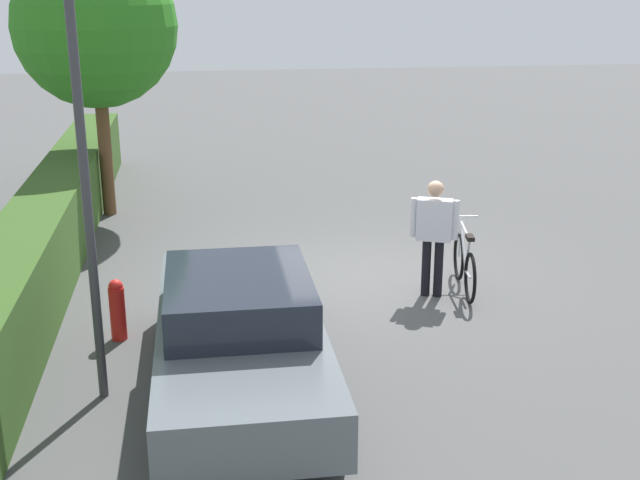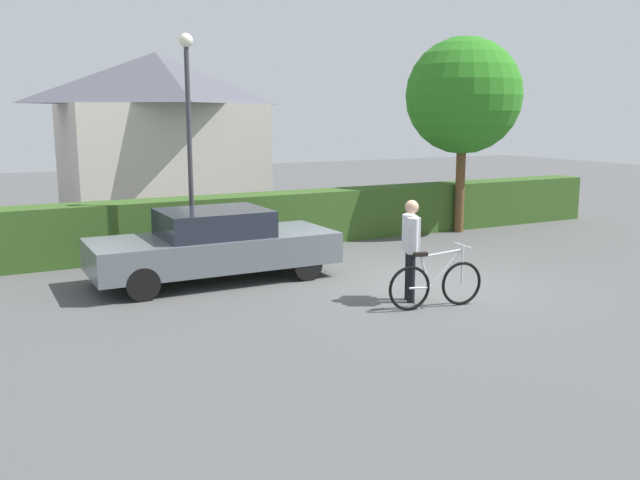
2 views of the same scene
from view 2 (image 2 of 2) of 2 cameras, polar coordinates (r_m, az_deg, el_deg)
The scene contains 9 objects.
ground_plane at distance 12.71m, azimuth 8.51°, elevation -3.71°, with size 60.00×60.00×0.00m, color #4D4D4D.
hedge_row at distance 16.62m, azimuth -1.24°, elevation 1.96°, with size 17.91×0.90×1.25m, color #32521F.
house_distant at distance 20.48m, azimuth -13.40°, elevation 8.49°, with size 5.46×4.76×4.84m.
parked_car_near at distance 12.88m, azimuth -8.89°, elevation -0.39°, with size 4.57×1.79×1.35m.
bicycle at distance 11.15m, azimuth 9.73°, elevation -3.63°, with size 1.67×0.50×1.01m.
person_rider at distance 11.36m, azimuth 7.64°, elevation -0.18°, with size 0.37×0.64×1.71m.
street_lamp at distance 14.11m, azimuth -10.98°, elevation 9.85°, with size 0.28×0.28×4.68m.
tree_kerbside at distance 18.28m, azimuth 11.97°, elevation 11.75°, with size 2.99×2.99×5.07m.
fire_hydrant at distance 14.82m, azimuth -5.01°, elevation 0.04°, with size 0.20×0.20×0.81m.
Camera 2 is at (-7.33, -9.91, 3.10)m, focal length 38.07 mm.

